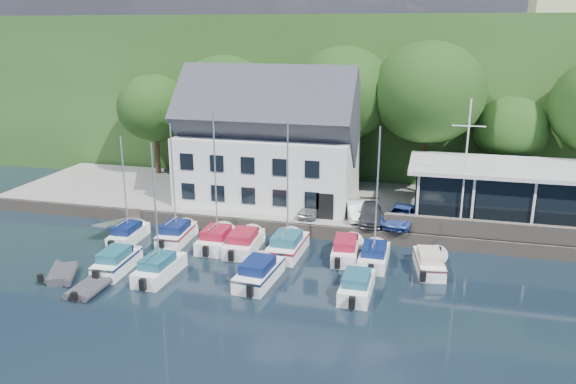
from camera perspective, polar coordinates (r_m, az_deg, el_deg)
name	(u,v)px	position (r m, az deg, el deg)	size (l,w,h in m)	color
ground	(309,312)	(31.21, 2.10, -12.07)	(180.00, 180.00, 0.00)	black
quay	(353,207)	(46.96, 6.67, -1.53)	(60.00, 13.00, 1.00)	gray
quay_face	(341,234)	(40.88, 5.41, -4.26)	(60.00, 0.30, 1.00)	#645A50
hillside	(395,74)	(89.29, 10.85, 11.71)	(160.00, 75.00, 16.00)	#25481B
field_patch	(453,19)	(96.87, 16.38, 16.54)	(50.00, 30.00, 0.30)	#4B5A2D
harbor_building	(269,148)	(46.15, -1.97, 4.49)	(14.40, 8.20, 8.70)	silver
club_pavilion	(498,192)	(44.75, 20.59, 0.02)	(13.20, 7.20, 4.10)	black
seawall	(519,232)	(40.96, 22.39, -3.79)	(18.00, 0.50, 1.20)	#645A50
gangway	(123,230)	(44.70, -16.46, -3.73)	(1.20, 6.00, 1.40)	silver
car_silver	(311,208)	(42.97, 2.34, -1.61)	(1.40, 3.48, 1.19)	#9D9EA1
car_white	(356,210)	(42.65, 6.89, -1.80)	(1.34, 3.84, 1.27)	silver
car_dgrey	(370,213)	(41.98, 8.32, -2.15)	(1.78, 4.38, 1.27)	#2F3035
car_blue	(402,215)	(41.76, 11.47, -2.31)	(1.64, 4.15, 1.42)	#334B9C
flagpole	(465,166)	(40.78, 17.56, 2.55)	(2.23, 0.20, 9.28)	silver
tree_0	(155,125)	(56.09, -13.32, 6.67)	(7.04, 7.04, 9.62)	#183811
tree_1	(225,119)	(52.25, -6.40, 7.39)	(8.45, 8.45, 11.55)	#183811
tree_2	(342,118)	(50.26, 5.54, 7.54)	(9.06, 9.06, 12.38)	#183811
tree_3	(426,119)	(49.05, 13.88, 7.23)	(9.43, 9.43, 12.89)	#183811
tree_4	(509,146)	(51.00, 21.55, 4.33)	(6.15, 6.15, 8.41)	#183811
boat_r1_0	(124,186)	(41.05, -16.28, 0.61)	(1.68, 5.71, 8.32)	white
boat_r1_1	(173,181)	(40.07, -11.57, 1.12)	(1.94, 5.65, 9.08)	white
boat_r1_2	(216,185)	(38.52, -7.36, 0.68)	(2.13, 5.79, 9.04)	white
boat_r1_3	(244,240)	(39.00, -4.48, -4.91)	(2.06, 6.28, 1.46)	white
boat_r1_4	(288,187)	(36.93, -0.03, 0.47)	(2.16, 6.23, 9.46)	white
boat_r1_5	(346,247)	(37.90, 5.89, -5.59)	(1.81, 6.15, 1.46)	white
boat_r1_6	(377,202)	(36.03, 9.00, -1.05)	(1.90, 5.72, 8.38)	white
boat_r1_7	(429,260)	(36.87, 14.15, -6.73)	(1.72, 5.71, 1.40)	white
boat_r2_0	(117,259)	(37.37, -17.00, -6.56)	(1.79, 5.75, 1.50)	white
boat_r2_1	(155,208)	(34.48, -13.31, -1.61)	(1.86, 6.09, 8.94)	white
boat_r2_2	(259,270)	(34.22, -2.96, -7.96)	(2.00, 6.20, 1.53)	white
boat_r2_3	(357,283)	(32.98, 7.02, -9.17)	(1.86, 5.59, 1.41)	white
dinghy_0	(62,272)	(37.61, -21.95, -7.58)	(1.80, 3.00, 0.70)	#333338
dinghy_1	(88,288)	(35.05, -19.66, -9.13)	(1.70, 2.83, 0.66)	#333338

